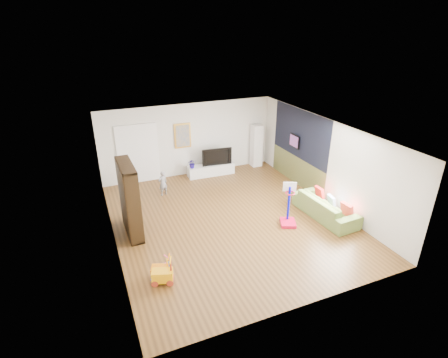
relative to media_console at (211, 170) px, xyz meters
name	(u,v)px	position (x,y,z in m)	size (l,w,h in m)	color
floor	(229,219)	(-0.68, -3.30, -0.21)	(6.50, 7.50, 0.00)	brown
ceiling	(230,131)	(-0.68, -3.30, 2.49)	(6.50, 7.50, 0.00)	white
wall_back	(189,140)	(-0.68, 0.45, 1.14)	(6.50, 0.00, 2.70)	silver
wall_front	(308,252)	(-0.68, -7.05, 1.14)	(6.50, 0.00, 2.70)	silver
wall_left	(109,199)	(-3.93, -3.30, 1.14)	(0.00, 7.50, 2.70)	silver
wall_right	(324,161)	(2.57, -3.30, 1.14)	(0.00, 7.50, 2.70)	white
navy_accent	(300,134)	(2.55, -1.90, 1.64)	(0.01, 3.20, 1.70)	black
olive_wainscot	(297,170)	(2.55, -1.90, 0.29)	(0.01, 3.20, 1.00)	brown
doorway	(138,155)	(-2.58, 0.41, 0.84)	(1.45, 0.06, 2.10)	white
painting_back	(183,136)	(-0.93, 0.41, 1.34)	(0.62, 0.06, 0.92)	gold
artwork_right	(294,141)	(2.49, -1.70, 1.34)	(0.04, 0.56, 0.46)	#7F3F8C
media_console	(211,170)	(0.00, 0.00, 0.00)	(1.78, 0.44, 0.41)	silver
tall_cabinet	(256,146)	(2.02, 0.20, 0.64)	(0.40, 0.40, 1.69)	white
bookshelf	(130,200)	(-3.41, -2.88, 0.81)	(0.36, 1.39, 2.04)	black
sofa	(325,207)	(2.04, -4.24, 0.11)	(2.16, 0.84, 0.63)	olive
basketball_hoop	(289,205)	(0.78, -4.20, 0.42)	(0.43, 0.53, 1.26)	red
ride_on_yellow	(162,272)	(-3.15, -5.24, 0.10)	(0.46, 0.29, 0.62)	#FFAB06
ride_on_orange	(161,268)	(-3.14, -5.08, 0.09)	(0.45, 0.28, 0.59)	#DE6B00
ride_on_pink	(162,269)	(-3.12, -5.06, 0.04)	(0.37, 0.23, 0.50)	#FD4071
child	(163,183)	(-2.08, -0.96, 0.22)	(0.32, 0.21, 0.86)	gray
tv	(216,156)	(0.22, 0.00, 0.53)	(1.13, 0.15, 0.65)	black
vase_plant	(192,163)	(-0.74, -0.03, 0.38)	(0.32, 0.28, 0.36)	navy
pillow_left	(347,210)	(2.27, -4.86, 0.29)	(0.10, 0.39, 0.39)	red
pillow_center	(332,201)	(2.21, -4.28, 0.29)	(0.09, 0.35, 0.35)	white
pillow_right	(319,192)	(2.23, -3.66, 0.29)	(0.09, 0.35, 0.35)	#B51717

